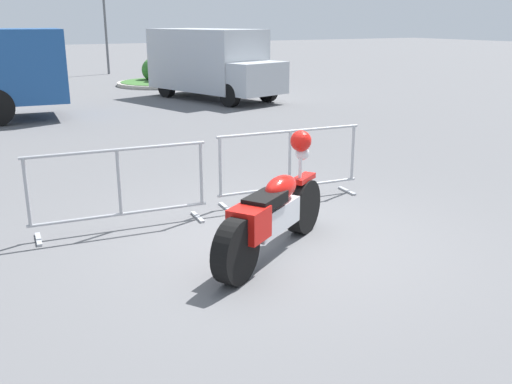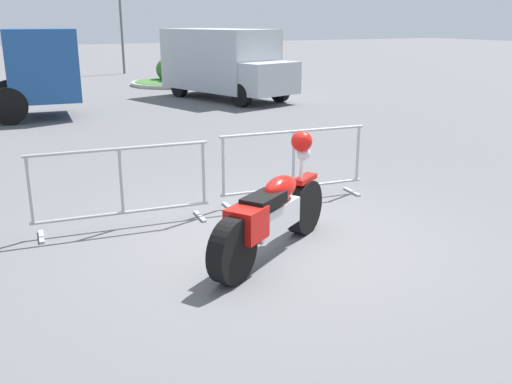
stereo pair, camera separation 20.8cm
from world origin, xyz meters
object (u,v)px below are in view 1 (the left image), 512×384
Objects in this scene: motorcycle at (273,213)px; crowd_barrier_far at (290,164)px; delivery_van at (211,62)px; crowd_barrier_near at (119,188)px.

crowd_barrier_far is (1.28, 1.68, 0.05)m from motorcycle.
delivery_van is (5.08, 12.66, 0.73)m from motorcycle.
crowd_barrier_far is at bearing 0.00° from crowd_barrier_near.
delivery_van is at bearing 70.94° from crowd_barrier_far.
delivery_van is at bearing 59.92° from crowd_barrier_near.
motorcycle is at bearing -52.60° from crowd_barrier_near.
crowd_barrier_near and crowd_barrier_far have the same top height.
crowd_barrier_far is at bearing 20.22° from motorcycle.
delivery_van reaches higher than crowd_barrier_near.
crowd_barrier_near is 12.71m from delivery_van.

